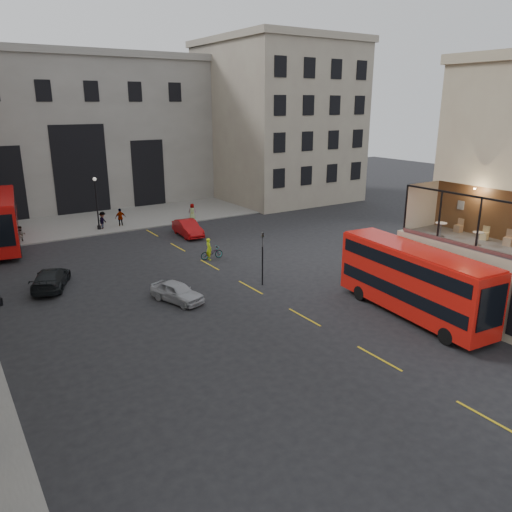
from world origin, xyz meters
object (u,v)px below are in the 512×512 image
cafe_chair_d (458,228)px  cafe_chair_b (508,241)px  bicycle (212,253)px  cafe_table_far (441,227)px  bus_near (413,279)px  car_a (177,292)px  pedestrian_a (21,235)px  cafe_table_mid (478,236)px  traffic_light_far (6,231)px  cyclist (209,249)px  traffic_light_near (263,252)px  street_lamp_b (97,207)px  pedestrian_c (120,218)px  car_c (51,278)px  pedestrian_b (103,221)px  pedestrian_d (192,212)px  car_b (188,228)px  cafe_chair_c (484,236)px  bus_far (0,218)px

cafe_chair_d → cafe_chair_b: bearing=-95.5°
bicycle → cafe_table_far: size_ratio=2.28×
bus_near → car_a: bus_near is taller
pedestrian_a → cafe_table_mid: cafe_table_mid is taller
traffic_light_far → cyclist: size_ratio=2.09×
traffic_light_near → street_lamp_b: size_ratio=0.71×
pedestrian_c → cafe_chair_d: bearing=108.3°
car_c → pedestrian_b: size_ratio=2.61×
cafe_table_mid → pedestrian_d: bearing=93.2°
car_b → car_c: 16.06m
traffic_light_far → cafe_chair_c: size_ratio=4.74×
car_a → pedestrian_c: 22.13m
cafe_table_far → cafe_chair_b: bearing=-66.7°
cafe_table_mid → cafe_chair_d: cafe_chair_d is taller
traffic_light_near → car_b: (1.53, 15.14, -1.66)m
bus_far → pedestrian_c: (11.18, 1.60, -1.65)m
cafe_chair_d → car_b: bearing=106.1°
cyclist → pedestrian_a: (-11.91, 13.87, -0.12)m
pedestrian_d → cafe_chair_d: bearing=139.6°
bus_far → pedestrian_b: 9.52m
traffic_light_near → pedestrian_a: traffic_light_near is taller
traffic_light_near → pedestrian_d: bearing=76.7°
cafe_table_far → cafe_chair_d: size_ratio=1.00×
car_a → pedestrian_b: 21.63m
pedestrian_a → cafe_table_far: (19.02, -30.26, 4.37)m
traffic_light_far → bicycle: size_ratio=1.99×
cafe_table_mid → bicycle: bearing=110.1°
cafe_table_far → bicycle: bearing=112.3°
pedestrian_b → street_lamp_b: bearing=131.0°
car_a → pedestrian_c: pedestrian_c is taller
pedestrian_d → cafe_chair_c: bearing=138.7°
cafe_chair_c → pedestrian_a: bearing=122.5°
car_a → car_b: car_b is taller
bus_near → pedestrian_a: size_ratio=6.82×
car_c → pedestrian_b: bearing=-95.8°
car_b → car_c: (-14.10, -7.68, -0.07)m
traffic_light_far → cafe_chair_c: 35.10m
bus_near → car_b: bus_near is taller
street_lamp_b → cafe_table_mid: (11.86, -33.51, 2.70)m
cyclist → pedestrian_c: (-2.28, 15.04, 0.05)m
pedestrian_b → cyclist: bearing=-125.1°
pedestrian_c → bicycle: bearing=98.6°
cafe_chair_d → cafe_table_mid: bearing=-124.6°
bus_near → bicycle: bus_near is taller
cyclist → cafe_table_far: (7.11, -16.38, 4.25)m
traffic_light_near → bus_far: bearing=123.8°
street_lamp_b → cafe_chair_d: size_ratio=6.34×
bus_far → car_b: bearing=-19.8°
traffic_light_near → cafe_chair_d: 12.71m
pedestrian_a → pedestrian_c: 9.70m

